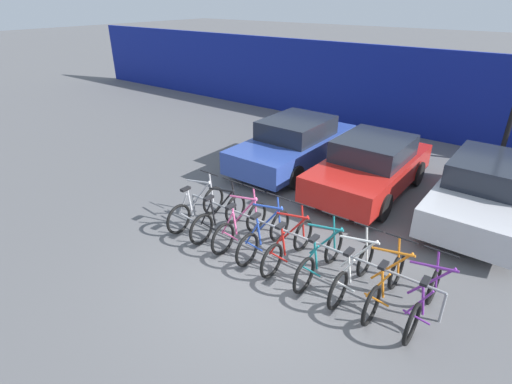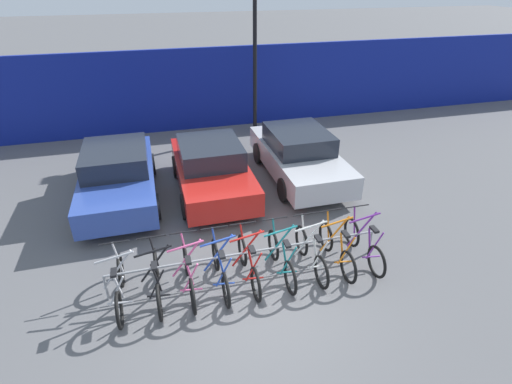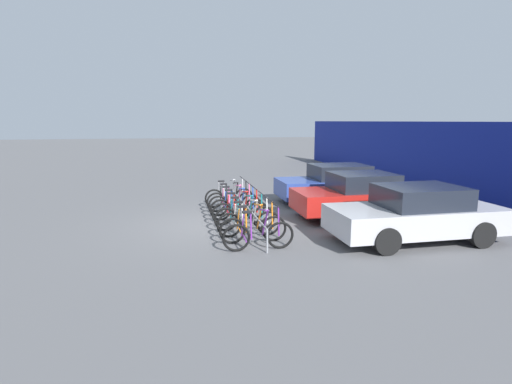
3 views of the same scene
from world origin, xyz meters
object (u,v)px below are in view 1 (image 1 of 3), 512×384
at_px(bicycle_silver, 197,207).
at_px(bicycle_orange, 385,285).
at_px(bicycle_black, 219,217).
at_px(bicycle_purple, 424,301).
at_px(bicycle_white, 353,272).
at_px(bike_rack, 295,237).
at_px(bicycle_red, 288,245).
at_px(car_blue, 294,143).
at_px(car_silver, 487,190).
at_px(bicycle_blue, 264,235).
at_px(car_red, 370,166).
at_px(bicycle_pink, 240,225).
at_px(bicycle_teal, 320,258).

bearing_deg(bicycle_silver, bicycle_orange, -1.40).
bearing_deg(bicycle_black, bicycle_purple, 2.31).
bearing_deg(bicycle_white, bike_rack, 173.63).
xyz_separation_m(bicycle_red, car_blue, (-2.48, 4.04, 0.31)).
height_order(car_blue, car_silver, same).
height_order(bicycle_red, car_silver, car_silver).
xyz_separation_m(bicycle_blue, bicycle_purple, (3.01, 0.00, 0.00)).
height_order(bicycle_black, bicycle_orange, same).
height_order(bicycle_blue, car_red, car_red).
height_order(bicycle_orange, car_silver, car_silver).
bearing_deg(bicycle_red, bike_rack, 77.69).
distance_m(bicycle_white, bicycle_orange, 0.56).
relative_size(bicycle_silver, bicycle_white, 1.00).
bearing_deg(car_red, bicycle_blue, -97.42).
bearing_deg(bicycle_purple, bicycle_orange, -178.55).
relative_size(car_blue, car_silver, 1.01).
bearing_deg(bicycle_silver, car_blue, 89.93).
xyz_separation_m(bicycle_white, car_silver, (1.23, 4.03, 0.31)).
relative_size(bicycle_black, bicycle_orange, 1.00).
height_order(bicycle_silver, car_blue, car_blue).
height_order(bike_rack, bicycle_blue, bicycle_blue).
xyz_separation_m(bicycle_pink, bicycle_teal, (1.81, 0.00, 0.00)).
bearing_deg(bicycle_pink, bicycle_teal, -2.63).
relative_size(bicycle_red, car_blue, 0.40).
distance_m(bicycle_black, bicycle_red, 1.72).
distance_m(bike_rack, car_silver, 4.62).
xyz_separation_m(bicycle_white, car_blue, (-3.76, 4.04, 0.31)).
bearing_deg(bicycle_purple, bicycle_silver, -178.55).
bearing_deg(bicycle_pink, bicycle_silver, 177.37).
bearing_deg(bicycle_black, bicycle_white, 2.31).
bearing_deg(bike_rack, car_red, 91.54).
bearing_deg(car_red, bicycle_teal, -79.15).
height_order(bicycle_blue, bicycle_red, same).
xyz_separation_m(bike_rack, car_red, (-0.10, 3.63, 0.19)).
distance_m(car_blue, car_red, 2.43).
distance_m(bicycle_blue, bicycle_purple, 3.01).
xyz_separation_m(bicycle_teal, car_blue, (-3.14, 4.04, 0.31)).
relative_size(bike_rack, bicycle_blue, 3.15).
xyz_separation_m(bicycle_black, bicycle_red, (1.72, 0.00, 0.00)).
xyz_separation_m(bicycle_blue, bicycle_red, (0.55, 0.00, 0.00)).
relative_size(bicycle_silver, car_blue, 0.40).
xyz_separation_m(bicycle_white, car_red, (-1.35, 3.78, 0.31)).
relative_size(bicycle_blue, bicycle_purple, 1.00).
relative_size(bicycle_red, car_red, 0.42).
height_order(bicycle_blue, bicycle_white, same).
bearing_deg(bicycle_purple, bicycle_blue, -178.55).
height_order(bicycle_red, bicycle_teal, same).
bearing_deg(car_red, car_silver, 5.56).
relative_size(bicycle_silver, bicycle_orange, 1.00).
relative_size(car_red, car_silver, 0.94).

